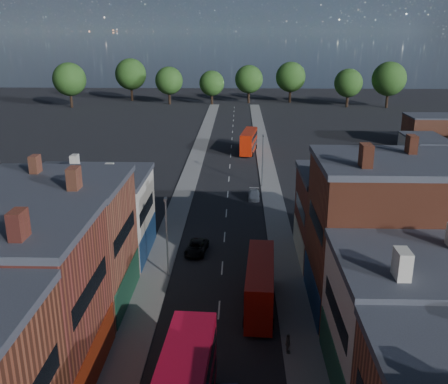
# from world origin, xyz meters

# --- Properties ---
(pavement_west) EXTENTS (3.00, 200.00, 0.12)m
(pavement_west) POSITION_xyz_m (-6.50, 50.00, 0.06)
(pavement_west) COLOR gray
(pavement_west) RESTS_ON ground
(pavement_east) EXTENTS (3.00, 200.00, 0.12)m
(pavement_east) POSITION_xyz_m (6.50, 50.00, 0.06)
(pavement_east) COLOR gray
(pavement_east) RESTS_ON ground
(lamp_post_2) EXTENTS (0.25, 0.70, 8.12)m
(lamp_post_2) POSITION_xyz_m (-5.20, 30.00, 4.70)
(lamp_post_2) COLOR slate
(lamp_post_2) RESTS_ON ground
(lamp_post_3) EXTENTS (0.25, 0.70, 8.12)m
(lamp_post_3) POSITION_xyz_m (5.20, 60.00, 4.70)
(lamp_post_3) COLOR slate
(lamp_post_3) RESTS_ON ground
(bus_1) EXTENTS (2.95, 9.97, 4.25)m
(bus_1) POSITION_xyz_m (3.50, 24.54, 2.29)
(bus_1) COLOR #A81209
(bus_1) RESTS_ON ground
(bus_2) EXTENTS (3.61, 10.18, 4.30)m
(bus_2) POSITION_xyz_m (3.50, 82.78, 2.32)
(bus_2) COLOR #B41E07
(bus_2) RESTS_ON ground
(car_2) EXTENTS (2.58, 4.69, 1.25)m
(car_2) POSITION_xyz_m (-2.90, 35.57, 0.62)
(car_2) COLOR black
(car_2) RESTS_ON ground
(car_3) EXTENTS (1.73, 4.01, 1.15)m
(car_3) POSITION_xyz_m (3.80, 54.14, 0.57)
(car_3) COLOR silver
(car_3) RESTS_ON ground
(ped_3) EXTENTS (0.43, 0.93, 1.58)m
(ped_3) POSITION_xyz_m (5.35, 18.02, 0.91)
(ped_3) COLOR #5E5A50
(ped_3) RESTS_ON pavement_east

